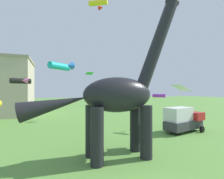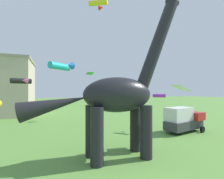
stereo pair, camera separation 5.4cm
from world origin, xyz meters
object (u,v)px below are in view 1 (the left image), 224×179
Objects in this scene: dinosaur_sculpture at (118,95)px; kite_drifting at (62,66)px; parked_box_truck at (183,119)px; kite_mid_left at (99,4)px; kite_high_left at (89,73)px; kite_far_right at (159,96)px; kite_high_right at (21,81)px; kite_mid_right at (181,88)px.

dinosaur_sculpture reaches higher than kite_drifting.
dinosaur_sculpture is 4.56× the size of kite_drifting.
kite_mid_left reaches higher than parked_box_truck.
dinosaur_sculpture is 19.07m from kite_high_left.
parked_box_truck is 3.42× the size of kite_far_right.
kite_high_right is 0.92× the size of kite_drifting.
kite_far_right is at bearing -6.73° from kite_drifting.
kite_mid_left reaches higher than kite_far_right.
kite_mid_left is at bearing 117.75° from dinosaur_sculpture.
kite_far_right is 6.19m from kite_mid_right.
parked_box_truck is 17.01m from kite_mid_left.
parked_box_truck is at bearing -55.47° from kite_high_left.
kite_high_left is at bearing 80.99° from kite_mid_left.
kite_drifting is at bearing -49.97° from kite_high_right.
dinosaur_sculpture reaches higher than kite_high_right.
parked_box_truck is 22.80m from kite_high_right.
dinosaur_sculpture is 4.95× the size of kite_high_right.
kite_high_right is at bearing 131.32° from dinosaur_sculpture.
kite_far_right is at bearing 47.00° from dinosaur_sculpture.
kite_far_right is 0.57× the size of kite_drifting.
kite_high_left is 0.77× the size of kite_mid_right.
kite_far_right is (7.05, -11.89, -3.88)m from kite_high_left.
kite_high_left is at bearing 61.81° from kite_drifting.
dinosaur_sculpture is 17.11m from kite_high_right.
kite_drifting is at bearing 118.08° from kite_mid_left.
kite_drifting is at bearing 153.91° from parked_box_truck.
dinosaur_sculpture is at bearing -172.91° from kite_mid_right.
kite_far_right is 13.21m from kite_drifting.
kite_high_right reaches higher than kite_far_right.
kite_high_right is at bearing 140.05° from kite_mid_right.
dinosaur_sculpture is 5.97× the size of kite_mid_right.
dinosaur_sculpture is 7.78× the size of kite_high_left.
kite_mid_left is 0.77× the size of kite_mid_right.
kite_mid_left is at bearing -156.44° from kite_far_right.
parked_box_truck is at bearing 11.43° from kite_mid_left.
kite_drifting is (5.17, -6.15, 1.53)m from kite_high_right.
kite_mid_right is (-3.98, -4.13, 4.00)m from parked_box_truck.
kite_drifting is at bearing 146.11° from kite_mid_right.
kite_mid_right is at bearing -39.95° from kite_high_right.
dinosaur_sculpture is 7.80× the size of kite_mid_left.
kite_mid_left is at bearing -55.28° from kite_high_right.
kite_mid_right is at bearing 16.24° from dinosaur_sculpture.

